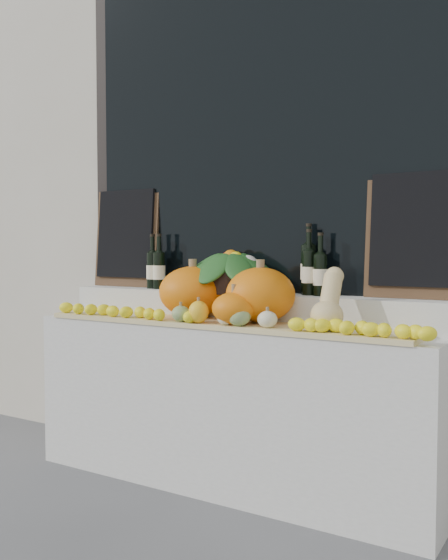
% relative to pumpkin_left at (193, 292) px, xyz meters
% --- Properties ---
extents(storefront_facade, '(7.00, 0.94, 4.50)m').
position_rel_pumpkin_left_xyz_m(storefront_facade, '(0.23, 0.75, 1.20)').
color(storefront_facade, beige).
rests_on(storefront_facade, ground).
extents(display_sill, '(2.30, 0.55, 0.88)m').
position_rel_pumpkin_left_xyz_m(display_sill, '(0.23, 0.03, -0.61)').
color(display_sill, silver).
rests_on(display_sill, ground).
extents(rear_tier, '(2.30, 0.25, 0.16)m').
position_rel_pumpkin_left_xyz_m(rear_tier, '(0.23, 0.18, -0.09)').
color(rear_tier, silver).
rests_on(rear_tier, display_sill).
extents(straw_bedding, '(2.10, 0.32, 0.02)m').
position_rel_pumpkin_left_xyz_m(straw_bedding, '(0.23, -0.10, -0.15)').
color(straw_bedding, tan).
rests_on(straw_bedding, display_sill).
extents(pumpkin_left, '(0.43, 0.43, 0.28)m').
position_rel_pumpkin_left_xyz_m(pumpkin_left, '(0.00, 0.00, 0.00)').
color(pumpkin_left, orange).
rests_on(pumpkin_left, straw_bedding).
extents(pumpkin_right, '(0.41, 0.41, 0.28)m').
position_rel_pumpkin_left_xyz_m(pumpkin_right, '(0.44, -0.02, 0.00)').
color(pumpkin_right, orange).
rests_on(pumpkin_right, straw_bedding).
extents(pumpkin_center, '(0.27, 0.27, 0.16)m').
position_rel_pumpkin_left_xyz_m(pumpkin_center, '(0.37, -0.17, -0.06)').
color(pumpkin_center, orange).
rests_on(pumpkin_center, straw_bedding).
extents(butternut_squash, '(0.15, 0.21, 0.29)m').
position_rel_pumpkin_left_xyz_m(butternut_squash, '(0.85, -0.10, -0.02)').
color(butternut_squash, '#E6C787').
rests_on(butternut_squash, straw_bedding).
extents(decorative_gourds, '(0.59, 0.12, 0.14)m').
position_rel_pumpkin_left_xyz_m(decorative_gourds, '(0.31, -0.21, -0.09)').
color(decorative_gourds, '#30651E').
rests_on(decorative_gourds, straw_bedding).
extents(lemon_heap, '(2.20, 0.16, 0.06)m').
position_rel_pumpkin_left_xyz_m(lemon_heap, '(0.23, -0.21, -0.11)').
color(lemon_heap, '#FFF21A').
rests_on(lemon_heap, straw_bedding).
extents(produce_bowl, '(0.62, 0.62, 0.25)m').
position_rel_pumpkin_left_xyz_m(produce_bowl, '(0.15, 0.16, 0.11)').
color(produce_bowl, black).
rests_on(produce_bowl, rear_tier).
extents(wine_bottle_far_left, '(0.08, 0.08, 0.33)m').
position_rel_pumpkin_left_xyz_m(wine_bottle_far_left, '(-0.42, 0.18, 0.11)').
color(wine_bottle_far_left, black).
rests_on(wine_bottle_far_left, rear_tier).
extents(wine_bottle_near_left, '(0.08, 0.08, 0.33)m').
position_rel_pumpkin_left_xyz_m(wine_bottle_near_left, '(-0.36, 0.17, 0.11)').
color(wine_bottle_near_left, black).
rests_on(wine_bottle_near_left, rear_tier).
extents(wine_bottle_tall, '(0.08, 0.08, 0.38)m').
position_rel_pumpkin_left_xyz_m(wine_bottle_tall, '(0.60, 0.22, 0.13)').
color(wine_bottle_tall, black).
rests_on(wine_bottle_tall, rear_tier).
extents(wine_bottle_near_right, '(0.08, 0.08, 0.35)m').
position_rel_pumpkin_left_xyz_m(wine_bottle_near_right, '(0.61, 0.19, 0.12)').
color(wine_bottle_near_right, black).
rests_on(wine_bottle_near_right, rear_tier).
extents(wine_bottle_far_right, '(0.08, 0.08, 0.33)m').
position_rel_pumpkin_left_xyz_m(wine_bottle_far_right, '(0.69, 0.17, 0.11)').
color(wine_bottle_far_right, black).
rests_on(wine_bottle_far_right, rear_tier).
extents(chalkboard_left, '(0.50, 0.08, 0.62)m').
position_rel_pumpkin_left_xyz_m(chalkboard_left, '(-0.69, 0.24, 0.32)').
color(chalkboard_left, '#4C331E').
rests_on(chalkboard_left, rear_tier).
extents(chalkboard_right, '(0.50, 0.08, 0.62)m').
position_rel_pumpkin_left_xyz_m(chalkboard_right, '(1.15, 0.24, 0.32)').
color(chalkboard_right, '#4C331E').
rests_on(chalkboard_right, rear_tier).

